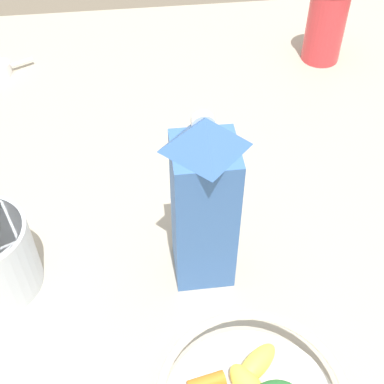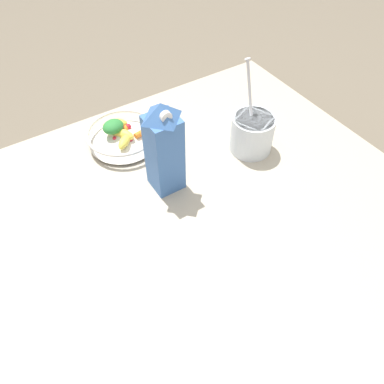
% 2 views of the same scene
% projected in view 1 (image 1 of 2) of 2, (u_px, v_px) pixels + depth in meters
% --- Properties ---
extents(ground_plane, '(6.00, 6.00, 0.00)m').
position_uv_depth(ground_plane, '(171.00, 193.00, 0.91)').
color(ground_plane, '#665B4C').
extents(countertop, '(1.15, 1.15, 0.04)m').
position_uv_depth(countertop, '(171.00, 184.00, 0.89)').
color(countertop, '#B2A893').
rests_on(countertop, ground_plane).
extents(milk_carton, '(0.08, 0.08, 0.26)m').
position_uv_depth(milk_carton, '(204.00, 202.00, 0.66)').
color(milk_carton, '#3D6BB2').
rests_on(milk_carton, countertop).
extents(drinking_cup, '(0.08, 0.08, 0.15)m').
position_uv_depth(drinking_cup, '(326.00, 23.00, 1.06)').
color(drinking_cup, '#DB383D').
rests_on(drinking_cup, countertop).
extents(measuring_scoop, '(0.08, 0.05, 0.03)m').
position_uv_depth(measuring_scoop, '(3.00, 68.00, 1.07)').
color(measuring_scoop, white).
rests_on(measuring_scoop, countertop).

